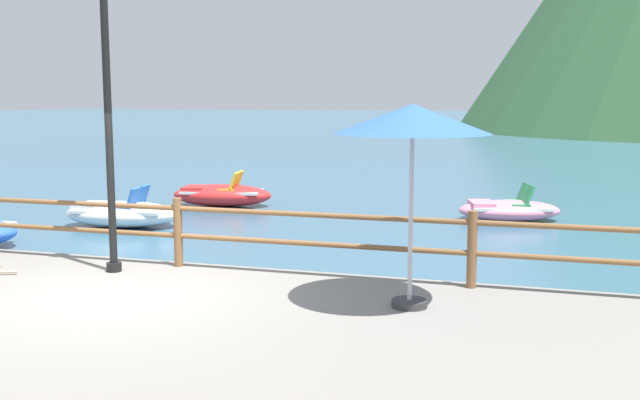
{
  "coord_description": "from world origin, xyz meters",
  "views": [
    {
      "loc": [
        4.76,
        -7.41,
        2.71
      ],
      "look_at": [
        0.99,
        5.0,
        0.9
      ],
      "focal_mm": 41.52,
      "sensor_mm": 36.0,
      "label": 1
    }
  ],
  "objects_px": {
    "pedal_boat_2": "(222,195)",
    "pedal_boat_4": "(509,210)",
    "lamp_post": "(107,83)",
    "pedal_boat_3": "(122,213)",
    "beach_umbrella": "(412,122)"
  },
  "relations": [
    {
      "from": "pedal_boat_3",
      "to": "pedal_boat_4",
      "type": "distance_m",
      "value": 8.38
    },
    {
      "from": "beach_umbrella",
      "to": "pedal_boat_3",
      "type": "height_order",
      "value": "beach_umbrella"
    },
    {
      "from": "pedal_boat_4",
      "to": "beach_umbrella",
      "type": "bearing_deg",
      "value": -94.36
    },
    {
      "from": "lamp_post",
      "to": "pedal_boat_2",
      "type": "bearing_deg",
      "value": 104.96
    },
    {
      "from": "lamp_post",
      "to": "pedal_boat_3",
      "type": "height_order",
      "value": "lamp_post"
    },
    {
      "from": "lamp_post",
      "to": "pedal_boat_3",
      "type": "relative_size",
      "value": 1.59
    },
    {
      "from": "lamp_post",
      "to": "beach_umbrella",
      "type": "xyz_separation_m",
      "value": [
        4.08,
        -0.52,
        -0.45
      ]
    },
    {
      "from": "pedal_boat_2",
      "to": "pedal_boat_4",
      "type": "xyz_separation_m",
      "value": [
        6.98,
        -0.18,
        -0.04
      ]
    },
    {
      "from": "pedal_boat_2",
      "to": "pedal_boat_4",
      "type": "height_order",
      "value": "pedal_boat_2"
    },
    {
      "from": "pedal_boat_2",
      "to": "pedal_boat_3",
      "type": "xyz_separation_m",
      "value": [
        -0.78,
        -3.33,
        -0.01
      ]
    },
    {
      "from": "lamp_post",
      "to": "pedal_boat_4",
      "type": "xyz_separation_m",
      "value": [
        4.74,
        8.2,
        -2.65
      ]
    },
    {
      "from": "lamp_post",
      "to": "pedal_boat_2",
      "type": "xyz_separation_m",
      "value": [
        -2.24,
        8.38,
        -2.6
      ]
    },
    {
      "from": "pedal_boat_4",
      "to": "pedal_boat_3",
      "type": "bearing_deg",
      "value": -157.91
    },
    {
      "from": "pedal_boat_3",
      "to": "pedal_boat_4",
      "type": "relative_size",
      "value": 1.06
    },
    {
      "from": "beach_umbrella",
      "to": "pedal_boat_3",
      "type": "distance_m",
      "value": 9.28
    }
  ]
}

